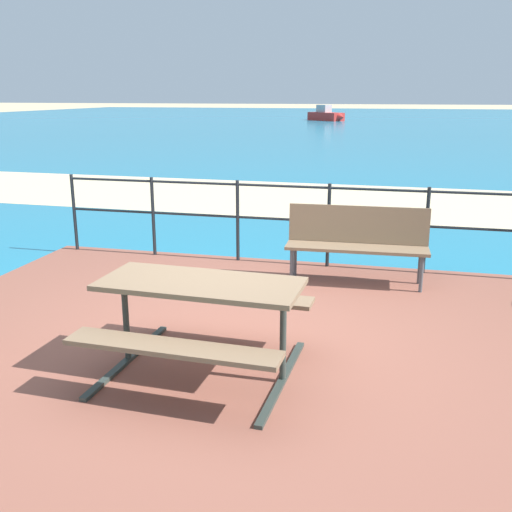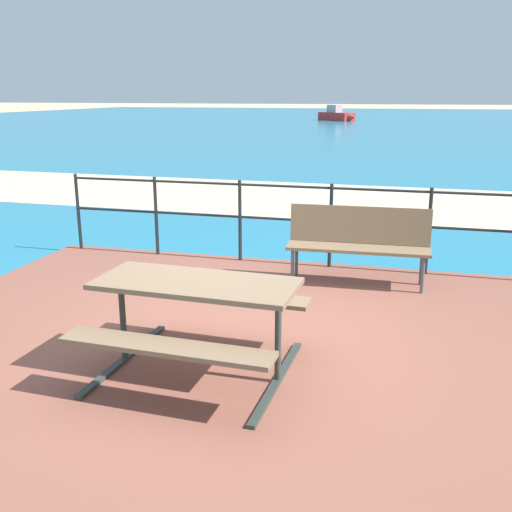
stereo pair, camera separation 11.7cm
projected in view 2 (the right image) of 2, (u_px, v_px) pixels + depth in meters
name	position (u px, v px, depth m)	size (l,w,h in m)	color
ground_plane	(227.00, 343.00, 5.30)	(240.00, 240.00, 0.00)	tan
patio_paving	(227.00, 340.00, 5.29)	(6.40, 5.20, 0.06)	brown
sea_water	(392.00, 124.00, 42.54)	(90.00, 90.00, 0.01)	teal
beach_strip	(335.00, 200.00, 12.37)	(54.00, 4.30, 0.01)	beige
picnic_table	(197.00, 304.00, 4.49)	(1.60, 1.44, 0.75)	#7A6047
park_bench	(359.00, 238.00, 6.67)	(1.62, 0.47, 0.88)	#7A6047
railing_fence	(284.00, 213.00, 7.39)	(5.94, 0.04, 1.06)	#1E2328
boat_near	(337.00, 115.00, 47.89)	(3.46, 3.34, 1.25)	red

